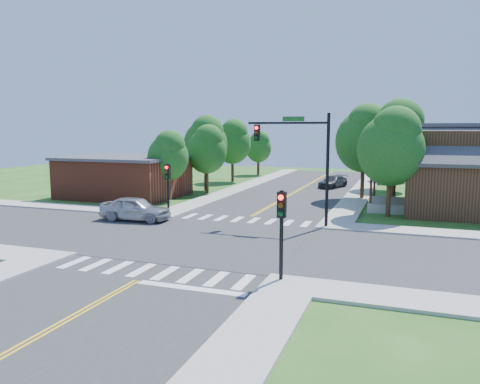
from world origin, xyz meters
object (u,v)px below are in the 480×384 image
at_px(signal_pole_se, 281,219).
at_px(house_ne, 478,169).
at_px(signal_mast_ne, 301,151).
at_px(signal_pole_nw, 168,180).
at_px(car_dgrey, 333,182).
at_px(car_silver, 135,209).

bearing_deg(signal_pole_se, house_ne, 64.42).
xyz_separation_m(signal_mast_ne, signal_pole_nw, (-9.51, -0.01, -2.19)).
xyz_separation_m(signal_pole_nw, car_dgrey, (8.57, 20.42, -2.05)).
bearing_deg(signal_pole_se, car_silver, 144.05).
distance_m(signal_mast_ne, signal_pole_se, 11.55).
relative_size(signal_mast_ne, signal_pole_nw, 1.89).
bearing_deg(signal_pole_nw, signal_mast_ne, 0.07).
distance_m(signal_mast_ne, house_ne, 14.23).
bearing_deg(signal_pole_se, signal_pole_nw, 135.00).
xyz_separation_m(signal_mast_ne, car_silver, (-10.89, -2.09, -4.03)).
distance_m(signal_mast_ne, signal_pole_nw, 9.76).
xyz_separation_m(signal_pole_se, house_ne, (9.51, 19.86, 0.67)).
bearing_deg(house_ne, car_silver, -154.08).
height_order(signal_mast_ne, car_silver, signal_mast_ne).
height_order(signal_mast_ne, signal_pole_nw, signal_mast_ne).
xyz_separation_m(signal_pole_se, car_silver, (-12.58, 9.12, -1.84)).
relative_size(signal_mast_ne, house_ne, 0.55).
xyz_separation_m(house_ne, car_silver, (-22.09, -10.73, -2.51)).
distance_m(house_ne, car_dgrey, 17.12).
bearing_deg(signal_pole_nw, signal_pole_se, -45.00).
distance_m(signal_mast_ne, car_silver, 11.80).
xyz_separation_m(signal_pole_nw, car_silver, (-1.38, -2.08, -1.84)).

